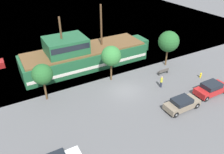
{
  "coord_description": "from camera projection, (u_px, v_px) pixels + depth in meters",
  "views": [
    {
      "loc": [
        -12.68,
        -19.41,
        15.97
      ],
      "look_at": [
        -0.8,
        2.0,
        1.2
      ],
      "focal_mm": 35.0,
      "sensor_mm": 36.0,
      "label": 1
    }
  ],
  "objects": [
    {
      "name": "ground_plane",
      "position": [
        125.0,
        90.0,
        28.05
      ],
      "size": [
        160.0,
        160.0,
        0.0
      ],
      "primitive_type": "plane",
      "color": "#5B5B5E"
    },
    {
      "name": "parked_car_curb_mid",
      "position": [
        182.0,
        104.0,
        24.54
      ],
      "size": [
        4.17,
        1.78,
        1.42
      ],
      "color": "#7F705B",
      "rests_on": "ground_plane"
    },
    {
      "name": "bench_promenade_east",
      "position": [
        163.0,
        71.0,
        31.42
      ],
      "size": [
        1.67,
        0.45,
        0.85
      ],
      "color": "#4C4742",
      "rests_on": "ground_plane"
    },
    {
      "name": "parked_car_curb_front",
      "position": [
        211.0,
        88.0,
        27.05
      ],
      "size": [
        4.41,
        1.9,
        1.57
      ],
      "color": "#B21E1E",
      "rests_on": "ground_plane"
    },
    {
      "name": "fire_hydrant",
      "position": [
        201.0,
        75.0,
        30.59
      ],
      "size": [
        0.42,
        0.25,
        0.76
      ],
      "color": "yellow",
      "rests_on": "ground_plane"
    },
    {
      "name": "pedestrian_walking_near",
      "position": [
        161.0,
        82.0,
        28.31
      ],
      "size": [
        0.32,
        0.32,
        1.63
      ],
      "color": "#232838",
      "rests_on": "ground_plane"
    },
    {
      "name": "water_surface",
      "position": [
        42.0,
        12.0,
        61.0
      ],
      "size": [
        80.0,
        80.0,
        0.0
      ],
      "primitive_type": "plane",
      "color": "#38667F",
      "rests_on": "ground"
    },
    {
      "name": "pirate_ship",
      "position": [
        83.0,
        55.0,
        33.06
      ],
      "size": [
        20.27,
        5.83,
        8.89
      ],
      "color": "#1E5633",
      "rests_on": "water_surface"
    },
    {
      "name": "tree_row_midwest",
      "position": [
        169.0,
        42.0,
        32.09
      ],
      "size": [
        3.08,
        3.08,
        5.42
      ],
      "color": "brown",
      "rests_on": "ground_plane"
    },
    {
      "name": "tree_row_east",
      "position": [
        42.0,
        74.0,
        24.7
      ],
      "size": [
        2.41,
        2.41,
        4.69
      ],
      "color": "brown",
      "rests_on": "ground_plane"
    },
    {
      "name": "tree_row_mideast",
      "position": [
        111.0,
        56.0,
        28.46
      ],
      "size": [
        2.66,
        2.66,
        4.96
      ],
      "color": "brown",
      "rests_on": "ground_plane"
    }
  ]
}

